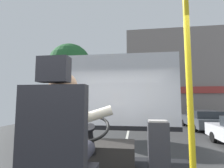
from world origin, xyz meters
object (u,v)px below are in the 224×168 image
Objects in this scene: driver_seat at (58,163)px; bus_driver at (65,134)px; steering_console at (97,155)px; fare_box at (158,151)px; parked_car_charcoal at (203,119)px; handrail_pole at (189,86)px.

driver_seat is 0.22m from bus_driver.
steering_console is 1.42× the size of fare_box.
steering_console is 0.29× the size of parked_car_charcoal.
handrail_pole is at bearing 4.99° from driver_seat.
driver_seat is 1.73× the size of fare_box.
bus_driver is (-0.00, 0.12, 0.19)m from driver_seat.
driver_seat is 1.38m from fare_box.
steering_console is 1.82m from handrail_pole.
fare_box is 10.32m from parked_car_charcoal.
bus_driver reaches higher than fare_box.
fare_box is at bearing 51.19° from driver_seat.
fare_box is (-0.11, 0.98, -0.75)m from handrail_pole.
parked_car_charcoal is at bearing 64.60° from bus_driver.
bus_driver reaches higher than parked_car_charcoal.
fare_box is at bearing 96.20° from handrail_pole.
bus_driver is at bearing 90.00° from driver_seat.
driver_seat reaches higher than bus_driver.
steering_console is 0.48× the size of handrail_pole.
bus_driver is at bearing 178.11° from handrail_pole.
parked_car_charcoal is (4.94, 9.20, -0.43)m from steering_console.
driver_seat is 11.65m from parked_car_charcoal.
steering_console is at bearing -118.24° from parked_car_charcoal.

